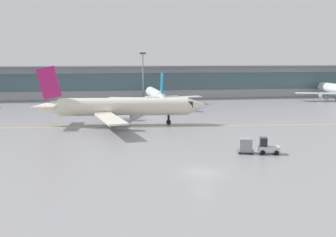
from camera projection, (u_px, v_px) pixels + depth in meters
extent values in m
plane|color=gray|center=(204.00, 172.00, 44.06)|extent=(400.00, 400.00, 0.00)
cube|color=yellow|center=(125.00, 127.00, 72.84)|extent=(109.66, 9.33, 0.01)
cube|color=#B2B7BC|center=(141.00, 82.00, 124.92)|extent=(198.32, 8.00, 9.00)
cube|color=slate|center=(142.00, 82.00, 120.86)|extent=(190.39, 0.16, 5.04)
cube|color=slate|center=(142.00, 67.00, 122.73)|extent=(206.25, 11.00, 0.60)
cylinder|color=white|center=(155.00, 94.00, 105.51)|extent=(3.25, 18.93, 2.62)
cone|color=white|center=(150.00, 91.00, 116.21)|extent=(2.59, 3.22, 2.49)
cube|color=black|center=(151.00, 90.00, 114.12)|extent=(2.12, 2.42, 0.92)
cone|color=white|center=(163.00, 99.00, 94.29)|extent=(2.37, 4.26, 2.23)
cube|color=white|center=(130.00, 98.00, 102.94)|extent=(11.06, 5.02, 0.22)
cylinder|color=#999EA3|center=(138.00, 100.00, 104.55)|extent=(1.71, 2.83, 1.62)
cube|color=white|center=(182.00, 97.00, 105.29)|extent=(11.02, 5.67, 0.22)
cylinder|color=#999EA3|center=(173.00, 100.00, 106.14)|extent=(1.71, 2.83, 1.62)
cube|color=#1472B2|center=(162.00, 83.00, 94.58)|extent=(0.40, 3.54, 4.93)
cube|color=white|center=(154.00, 97.00, 95.01)|extent=(3.91, 1.98, 0.18)
cube|color=white|center=(170.00, 96.00, 95.69)|extent=(3.91, 1.98, 0.18)
cylinder|color=black|center=(152.00, 99.00, 112.23)|extent=(0.34, 0.34, 1.39)
cylinder|color=black|center=(152.00, 101.00, 112.28)|extent=(0.45, 0.71, 0.69)
cylinder|color=black|center=(149.00, 103.00, 104.00)|extent=(0.34, 0.34, 1.39)
cylinder|color=black|center=(149.00, 104.00, 104.05)|extent=(0.45, 0.71, 0.69)
cylinder|color=black|center=(163.00, 103.00, 104.62)|extent=(0.34, 0.34, 1.39)
cylinder|color=black|center=(163.00, 104.00, 104.67)|extent=(0.45, 0.71, 0.69)
cone|color=white|center=(320.00, 87.00, 128.18)|extent=(2.87, 3.59, 2.80)
cube|color=black|center=(323.00, 86.00, 125.81)|extent=(2.35, 2.70, 1.03)
cube|color=white|center=(319.00, 93.00, 113.55)|extent=(12.40, 6.24, 0.24)
cylinder|color=#999EA3|center=(324.00, 96.00, 115.24)|extent=(1.88, 3.15, 1.82)
cylinder|color=black|center=(327.00, 95.00, 123.66)|extent=(0.38, 0.38, 1.56)
cylinder|color=black|center=(327.00, 96.00, 123.72)|extent=(0.49, 0.79, 0.78)
cylinder|color=silver|center=(124.00, 107.00, 74.29)|extent=(23.49, 5.13, 3.24)
cone|color=silver|center=(198.00, 106.00, 75.14)|extent=(4.12, 3.38, 3.08)
cube|color=black|center=(184.00, 104.00, 74.92)|extent=(3.11, 2.75, 1.13)
cone|color=silver|center=(44.00, 107.00, 73.41)|extent=(5.39, 3.16, 2.75)
cube|color=silver|center=(116.00, 106.00, 82.48)|extent=(7.57, 13.54, 0.27)
cylinder|color=#999EA3|center=(123.00, 112.00, 80.08)|extent=(3.58, 2.27, 2.00)
cube|color=silver|center=(110.00, 118.00, 66.14)|extent=(5.61, 13.67, 0.27)
cylinder|color=#999EA3|center=(120.00, 121.00, 68.99)|extent=(3.58, 2.27, 2.00)
cube|color=#B21E66|center=(49.00, 83.00, 72.81)|extent=(4.38, 0.70, 6.10)
cube|color=silver|center=(55.00, 103.00, 75.77)|extent=(2.67, 4.93, 0.23)
cube|color=silver|center=(49.00, 106.00, 71.07)|extent=(2.67, 4.93, 0.23)
cylinder|color=black|center=(169.00, 120.00, 75.17)|extent=(0.42, 0.42, 1.71)
cylinder|color=black|center=(169.00, 122.00, 75.24)|extent=(0.90, 0.59, 0.86)
cylinder|color=black|center=(114.00, 118.00, 76.71)|extent=(0.42, 0.42, 1.71)
cylinder|color=black|center=(114.00, 121.00, 76.77)|extent=(0.90, 0.59, 0.86)
cylinder|color=black|center=(113.00, 122.00, 72.39)|extent=(0.42, 0.42, 1.71)
cylinder|color=black|center=(113.00, 124.00, 72.45)|extent=(0.90, 0.59, 0.86)
cube|color=silver|center=(269.00, 149.00, 52.37)|extent=(2.87, 2.02, 0.70)
cube|color=#1E2328|center=(263.00, 142.00, 52.32)|extent=(1.19, 1.43, 1.10)
cylinder|color=black|center=(275.00, 150.00, 53.01)|extent=(0.64, 0.37, 0.60)
cylinder|color=black|center=(277.00, 153.00, 51.63)|extent=(0.64, 0.37, 0.60)
cylinder|color=black|center=(262.00, 150.00, 53.20)|extent=(0.64, 0.37, 0.60)
cylinder|color=black|center=(263.00, 153.00, 51.83)|extent=(0.64, 0.37, 0.60)
cube|color=#595B60|center=(245.00, 151.00, 52.76)|extent=(2.44, 2.09, 0.12)
cube|color=gray|center=(246.00, 145.00, 52.63)|extent=(1.93, 1.86, 1.60)
cylinder|color=black|center=(251.00, 151.00, 53.39)|extent=(0.24, 0.15, 0.22)
cylinder|color=black|center=(252.00, 154.00, 52.01)|extent=(0.24, 0.15, 0.22)
cylinder|color=black|center=(239.00, 151.00, 53.56)|extent=(0.24, 0.15, 0.22)
cylinder|color=black|center=(240.00, 153.00, 52.18)|extent=(0.24, 0.15, 0.22)
cylinder|color=gray|center=(143.00, 77.00, 116.05)|extent=(0.36, 0.36, 13.00)
cube|color=#3F3F42|center=(143.00, 53.00, 115.04)|extent=(1.80, 0.30, 0.50)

